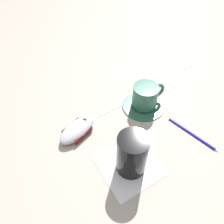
# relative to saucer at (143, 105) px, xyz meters

# --- Properties ---
(ground_plane) EXTENTS (3.00, 3.00, 0.00)m
(ground_plane) POSITION_rel_saucer_xyz_m (0.07, 0.03, -0.00)
(ground_plane) COLOR #B2A899
(saucer) EXTENTS (0.13, 0.13, 0.01)m
(saucer) POSITION_rel_saucer_xyz_m (0.00, 0.00, 0.00)
(saucer) COLOR #2D664C
(saucer) RESTS_ON ground
(coffee_cup) EXTENTS (0.10, 0.08, 0.07)m
(coffee_cup) POSITION_rel_saucer_xyz_m (-0.01, 0.00, 0.04)
(coffee_cup) COLOR #2D664C
(coffee_cup) RESTS_ON saucer
(computer_mouse) EXTENTS (0.12, 0.07, 0.03)m
(computer_mouse) POSITION_rel_saucer_xyz_m (0.21, -0.05, 0.01)
(computer_mouse) COLOR silver
(computer_mouse) RESTS_ON ground
(mouse_cable) EXTENTS (0.45, 0.07, 0.00)m
(mouse_cable) POSITION_rel_saucer_xyz_m (-0.08, -0.03, -0.00)
(mouse_cable) COLOR white
(mouse_cable) RESTS_ON ground
(napkin_under_glass) EXTENTS (0.16, 0.16, 0.00)m
(napkin_under_glass) POSITION_rel_saucer_xyz_m (0.18, 0.11, -0.00)
(napkin_under_glass) COLOR white
(napkin_under_glass) RESTS_ON ground
(drinking_glass) EXTENTS (0.07, 0.07, 0.11)m
(drinking_glass) POSITION_rel_saucer_xyz_m (0.18, 0.12, 0.05)
(drinking_glass) COLOR black
(drinking_glass) RESTS_ON napkin_under_glass
(pen) EXTENTS (0.01, 0.16, 0.01)m
(pen) POSITION_rel_saucer_xyz_m (-0.02, 0.17, 0.00)
(pen) COLOR navy
(pen) RESTS_ON ground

